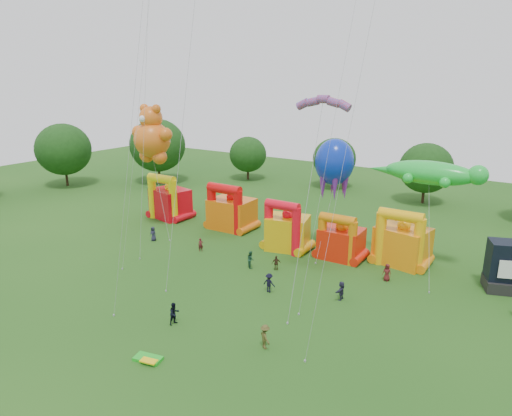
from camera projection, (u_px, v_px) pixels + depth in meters
The scene contains 22 objects.
ground at pixel (103, 362), 32.34m from camera, with size 160.00×160.00×0.00m, color #1B4914.
tree_ring at pixel (91, 274), 31.73m from camera, with size 124.56×126.67×12.07m.
bouncy_castle_0 at pixel (169, 201), 64.80m from camera, with size 5.85×5.07×6.50m.
bouncy_castle_1 at pixel (231, 211), 60.18m from camera, with size 5.63×4.59×6.29m.
bouncy_castle_2 at pixel (287, 230), 52.88m from camera, with size 5.42×4.76×6.11m.
bouncy_castle_3 at pixel (340, 241), 50.27m from camera, with size 4.57×3.70×5.35m.
bouncy_castle_4 at pixel (402, 243), 48.69m from camera, with size 5.77×4.94×6.33m.
teddy_bear_kite at pixel (157, 168), 57.51m from camera, with size 8.24×5.24×16.32m.
gecko_kite at pixel (429, 214), 45.23m from camera, with size 11.85×8.60×11.41m.
octopus_kite at pixel (333, 174), 50.30m from camera, with size 4.29×6.76×13.10m.
parafoil_kites at pixel (189, 142), 44.12m from camera, with size 25.40×9.81×29.92m.
diamond_kites at pixel (222, 117), 36.95m from camera, with size 26.12×15.39×36.53m.
folded_kite_bundle at pixel (148, 359), 32.44m from camera, with size 2.17×1.44×0.31m.
spectator_0 at pixel (153, 234), 56.03m from camera, with size 0.87×0.57×1.79m, color #212138.
spectator_1 at pixel (201, 245), 52.63m from camera, with size 0.58×0.38×1.59m, color #51171B.
spectator_2 at pixel (251, 259), 48.13m from camera, with size 0.90×0.70×1.85m, color #1B432C.
spectator_3 at pixel (269, 283), 42.59m from camera, with size 1.20×0.69×1.86m, color black.
spectator_4 at pixel (276, 263), 47.48m from camera, with size 0.93×0.39×1.58m, color #3B2717.
spectator_5 at pixel (341, 291), 41.17m from camera, with size 1.63×0.52×1.76m, color #292741.
spectator_6 at pixel (387, 272), 44.98m from camera, with size 0.86×0.56×1.76m, color #541818.
spectator_8 at pixel (174, 314), 37.05m from camera, with size 0.92×0.72×1.89m, color black.
spectator_9 at pixel (265, 337), 33.71m from camera, with size 1.24×0.71×1.92m, color #47421C.
Camera 1 is at (24.50, -17.45, 19.46)m, focal length 32.00 mm.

